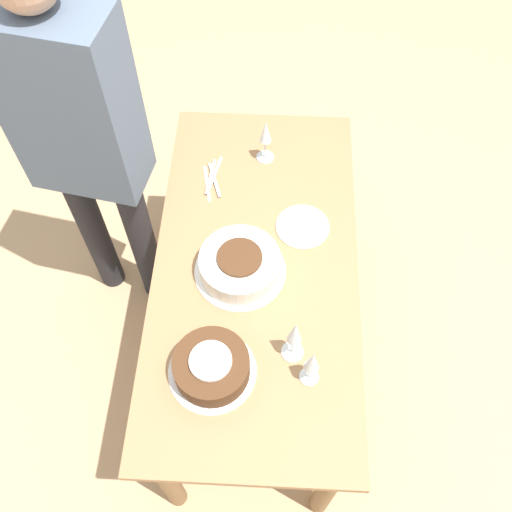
% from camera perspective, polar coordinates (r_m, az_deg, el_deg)
% --- Properties ---
extents(ground_plane, '(12.00, 12.00, 0.00)m').
position_cam_1_polar(ground_plane, '(2.63, -0.00, -9.23)').
color(ground_plane, tan).
extents(dining_table, '(1.44, 0.70, 0.75)m').
position_cam_1_polar(dining_table, '(2.08, -0.00, -2.67)').
color(dining_table, '#9E754C').
rests_on(dining_table, ground_plane).
extents(cake_center_white, '(0.31, 0.31, 0.10)m').
position_cam_1_polar(cake_center_white, '(1.91, -1.62, -0.89)').
color(cake_center_white, white).
rests_on(cake_center_white, dining_table).
extents(cake_front_chocolate, '(0.27, 0.27, 0.10)m').
position_cam_1_polar(cake_front_chocolate, '(1.76, -4.47, -10.98)').
color(cake_front_chocolate, white).
rests_on(cake_front_chocolate, dining_table).
extents(wine_glass_near, '(0.06, 0.06, 0.18)m').
position_cam_1_polar(wine_glass_near, '(1.68, 5.64, -10.56)').
color(wine_glass_near, silver).
rests_on(wine_glass_near, dining_table).
extents(wine_glass_far, '(0.07, 0.07, 0.21)m').
position_cam_1_polar(wine_glass_far, '(1.70, 3.89, -7.83)').
color(wine_glass_far, silver).
rests_on(wine_glass_far, dining_table).
extents(wine_glass_extra, '(0.07, 0.07, 0.19)m').
position_cam_1_polar(wine_glass_extra, '(2.17, 0.96, 12.01)').
color(wine_glass_extra, silver).
rests_on(wine_glass_extra, dining_table).
extents(dessert_plate_left, '(0.19, 0.19, 0.01)m').
position_cam_1_polar(dessert_plate_left, '(2.05, 4.68, 2.94)').
color(dessert_plate_left, beige).
rests_on(dessert_plate_left, dining_table).
extents(fork_pile, '(0.22, 0.08, 0.01)m').
position_cam_1_polar(fork_pile, '(2.19, -4.43, 7.75)').
color(fork_pile, silver).
rests_on(fork_pile, dining_table).
extents(person_cutting, '(0.29, 0.43, 1.67)m').
position_cam_1_polar(person_cutting, '(2.06, -17.07, 11.46)').
color(person_cutting, '#232328').
rests_on(person_cutting, ground_plane).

